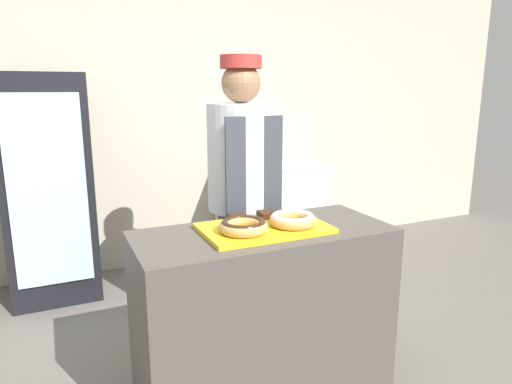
{
  "coord_description": "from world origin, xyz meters",
  "views": [
    {
      "loc": [
        -0.96,
        -2.0,
        1.61
      ],
      "look_at": [
        0.0,
        0.1,
        1.09
      ],
      "focal_mm": 32.0,
      "sensor_mm": 36.0,
      "label": 1
    }
  ],
  "objects_px": {
    "brownie_back_right": "(267,214)",
    "beverage_fridge": "(48,189)",
    "donut_chocolate_glaze": "(243,226)",
    "bottle_green": "(273,157)",
    "bottle_green_b": "(250,157)",
    "chest_freezer": "(272,212)",
    "baker_person": "(242,197)",
    "donut_light_glaze": "(293,219)",
    "brownie_back_left": "(238,218)",
    "serving_tray": "(264,228)"
  },
  "relations": [
    {
      "from": "donut_light_glaze",
      "to": "serving_tray",
      "type": "bearing_deg",
      "value": 159.52
    },
    {
      "from": "serving_tray",
      "to": "donut_light_glaze",
      "type": "bearing_deg",
      "value": -20.48
    },
    {
      "from": "serving_tray",
      "to": "brownie_back_right",
      "type": "distance_m",
      "value": 0.17
    },
    {
      "from": "baker_person",
      "to": "chest_freezer",
      "type": "bearing_deg",
      "value": 55.9
    },
    {
      "from": "chest_freezer",
      "to": "baker_person",
      "type": "bearing_deg",
      "value": -124.1
    },
    {
      "from": "donut_light_glaze",
      "to": "baker_person",
      "type": "relative_size",
      "value": 0.13
    },
    {
      "from": "brownie_back_left",
      "to": "serving_tray",
      "type": "bearing_deg",
      "value": -58.74
    },
    {
      "from": "brownie_back_left",
      "to": "beverage_fridge",
      "type": "bearing_deg",
      "value": 119.09
    },
    {
      "from": "donut_chocolate_glaze",
      "to": "brownie_back_left",
      "type": "xyz_separation_m",
      "value": [
        0.05,
        0.19,
        -0.02
      ]
    },
    {
      "from": "bottle_green",
      "to": "beverage_fridge",
      "type": "bearing_deg",
      "value": 175.51
    },
    {
      "from": "donut_chocolate_glaze",
      "to": "chest_freezer",
      "type": "relative_size",
      "value": 0.25
    },
    {
      "from": "bottle_green_b",
      "to": "brownie_back_left",
      "type": "bearing_deg",
      "value": -115.67
    },
    {
      "from": "donut_light_glaze",
      "to": "bottle_green_b",
      "type": "xyz_separation_m",
      "value": [
        0.6,
        1.89,
        0.03
      ]
    },
    {
      "from": "beverage_fridge",
      "to": "donut_light_glaze",
      "type": "bearing_deg",
      "value": -58.22
    },
    {
      "from": "beverage_fridge",
      "to": "bottle_green_b",
      "type": "relative_size",
      "value": 8.41
    },
    {
      "from": "serving_tray",
      "to": "baker_person",
      "type": "distance_m",
      "value": 0.58
    },
    {
      "from": "brownie_back_left",
      "to": "beverage_fridge",
      "type": "relative_size",
      "value": 0.05
    },
    {
      "from": "bottle_green",
      "to": "bottle_green_b",
      "type": "height_order",
      "value": "bottle_green"
    },
    {
      "from": "donut_light_glaze",
      "to": "brownie_back_right",
      "type": "height_order",
      "value": "donut_light_glaze"
    },
    {
      "from": "donut_chocolate_glaze",
      "to": "bottle_green",
      "type": "bearing_deg",
      "value": 59.23
    },
    {
      "from": "baker_person",
      "to": "brownie_back_right",
      "type": "bearing_deg",
      "value": -94.22
    },
    {
      "from": "donut_light_glaze",
      "to": "brownie_back_left",
      "type": "height_order",
      "value": "donut_light_glaze"
    },
    {
      "from": "brownie_back_left",
      "to": "baker_person",
      "type": "xyz_separation_m",
      "value": [
        0.2,
        0.42,
        -0.0
      ]
    },
    {
      "from": "baker_person",
      "to": "beverage_fridge",
      "type": "distance_m",
      "value": 1.64
    },
    {
      "from": "baker_person",
      "to": "beverage_fridge",
      "type": "xyz_separation_m",
      "value": [
        -1.11,
        1.2,
        -0.08
      ]
    },
    {
      "from": "donut_light_glaze",
      "to": "brownie_back_left",
      "type": "relative_size",
      "value": 2.71
    },
    {
      "from": "brownie_back_right",
      "to": "chest_freezer",
      "type": "bearing_deg",
      "value": 62.48
    },
    {
      "from": "brownie_back_left",
      "to": "bottle_green_b",
      "type": "distance_m",
      "value": 1.89
    },
    {
      "from": "bottle_green_b",
      "to": "serving_tray",
      "type": "bearing_deg",
      "value": -111.67
    },
    {
      "from": "brownie_back_right",
      "to": "beverage_fridge",
      "type": "distance_m",
      "value": 1.95
    },
    {
      "from": "brownie_back_right",
      "to": "bottle_green_b",
      "type": "height_order",
      "value": "bottle_green_b"
    },
    {
      "from": "chest_freezer",
      "to": "beverage_fridge",
      "type": "bearing_deg",
      "value": -179.8
    },
    {
      "from": "bottle_green",
      "to": "brownie_back_right",
      "type": "bearing_deg",
      "value": -117.6
    },
    {
      "from": "bottle_green_b",
      "to": "donut_chocolate_glaze",
      "type": "bearing_deg",
      "value": -114.63
    },
    {
      "from": "baker_person",
      "to": "bottle_green",
      "type": "height_order",
      "value": "baker_person"
    },
    {
      "from": "serving_tray",
      "to": "brownie_back_left",
      "type": "height_order",
      "value": "brownie_back_left"
    },
    {
      "from": "donut_chocolate_glaze",
      "to": "brownie_back_right",
      "type": "relative_size",
      "value": 2.71
    },
    {
      "from": "chest_freezer",
      "to": "bottle_green_b",
      "type": "distance_m",
      "value": 0.57
    },
    {
      "from": "donut_chocolate_glaze",
      "to": "bottle_green",
      "type": "relative_size",
      "value": 0.88
    },
    {
      "from": "baker_person",
      "to": "bottle_green_b",
      "type": "bearing_deg",
      "value": 64.31
    },
    {
      "from": "serving_tray",
      "to": "brownie_back_left",
      "type": "bearing_deg",
      "value": 121.26
    },
    {
      "from": "brownie_back_left",
      "to": "bottle_green_b",
      "type": "height_order",
      "value": "bottle_green_b"
    },
    {
      "from": "baker_person",
      "to": "bottle_green",
      "type": "xyz_separation_m",
      "value": [
        0.74,
        1.06,
        0.07
      ]
    },
    {
      "from": "donut_chocolate_glaze",
      "to": "beverage_fridge",
      "type": "relative_size",
      "value": 0.14
    },
    {
      "from": "donut_light_glaze",
      "to": "brownie_back_right",
      "type": "distance_m",
      "value": 0.2
    },
    {
      "from": "brownie_back_right",
      "to": "beverage_fridge",
      "type": "xyz_separation_m",
      "value": [
        -1.08,
        1.63,
        -0.08
      ]
    },
    {
      "from": "donut_chocolate_glaze",
      "to": "chest_freezer",
      "type": "xyz_separation_m",
      "value": [
        1.07,
        1.83,
        -0.51
      ]
    },
    {
      "from": "serving_tray",
      "to": "brownie_back_right",
      "type": "bearing_deg",
      "value": 58.74
    },
    {
      "from": "donut_light_glaze",
      "to": "beverage_fridge",
      "type": "xyz_separation_m",
      "value": [
        -1.13,
        1.82,
        -0.1
      ]
    },
    {
      "from": "bottle_green_b",
      "to": "donut_light_glaze",
      "type": "bearing_deg",
      "value": -107.47
    }
  ]
}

